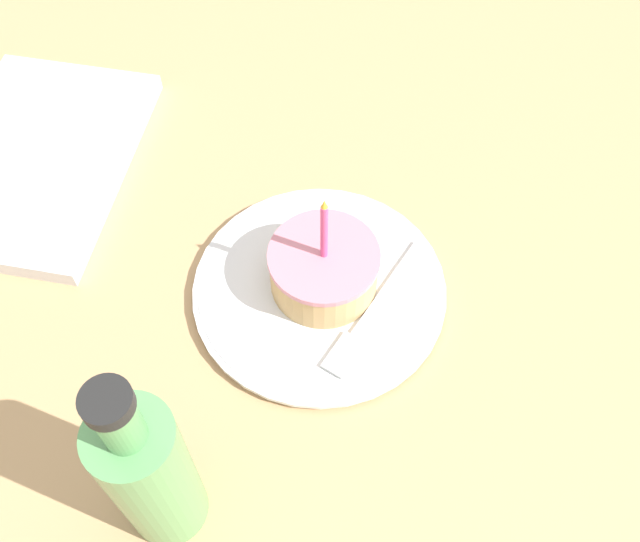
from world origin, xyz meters
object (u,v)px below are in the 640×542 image
object	(u,v)px
cake_slice	(324,269)
bottle	(150,472)
marble_board	(38,159)
plate	(320,288)
fork	(371,315)

from	to	relation	value
cake_slice	bottle	distance (m)	0.27
marble_board	plate	bearing A→B (deg)	-107.03
cake_slice	marble_board	size ratio (longest dim) A/B	0.46
cake_slice	fork	distance (m)	0.07
cake_slice	marble_board	bearing A→B (deg)	73.57
bottle	marble_board	world-z (taller)	bottle
bottle	fork	bearing A→B (deg)	-33.68
plate	cake_slice	xyz separation A→B (m)	(0.00, -0.00, 0.03)
plate	fork	size ratio (longest dim) A/B	1.52
plate	bottle	size ratio (longest dim) A/B	1.08
plate	marble_board	bearing A→B (deg)	72.97
cake_slice	marble_board	world-z (taller)	cake_slice
fork	marble_board	xyz separation A→B (m)	(0.13, 0.41, -0.01)
marble_board	cake_slice	bearing A→B (deg)	-106.43
plate	cake_slice	distance (m)	0.03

